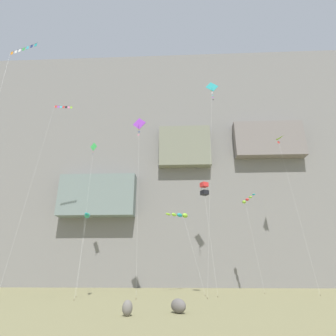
{
  "coord_description": "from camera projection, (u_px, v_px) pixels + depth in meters",
  "views": [
    {
      "loc": [
        -1.45,
        -8.88,
        3.64
      ],
      "look_at": [
        -2.78,
        22.2,
        15.33
      ],
      "focal_mm": 28.42,
      "sensor_mm": 36.0,
      "label": 1
    }
  ],
  "objects": [
    {
      "name": "cliff_face",
      "position": [
        184.0,
        169.0,
        71.46
      ],
      "size": [
        180.0,
        25.27,
        57.04
      ],
      "color": "slate",
      "rests_on": "ground"
    },
    {
      "name": "boulder_foreground_right",
      "position": [
        178.0,
        306.0,
        22.76
      ],
      "size": [
        1.75,
        1.77,
        1.16
      ],
      "color": "#605B59",
      "rests_on": "ground"
    },
    {
      "name": "boulder_mid_field",
      "position": [
        127.0,
        308.0,
        21.44
      ],
      "size": [
        0.97,
        0.98,
        1.19
      ],
      "color": "slate",
      "rests_on": "ground"
    },
    {
      "name": "kite_banner_high_right",
      "position": [
        59.0,
        119.0,
        48.65
      ],
      "size": [
        3.41,
        5.95,
        32.33
      ],
      "color": "black",
      "rests_on": "ground"
    },
    {
      "name": "kite_delta_front_field",
      "position": [
        277.0,
        145.0,
        49.43
      ],
      "size": [
        1.77,
        5.0,
        25.96
      ],
      "color": "#8CCC33",
      "rests_on": "ground"
    },
    {
      "name": "kite_diamond_mid_center",
      "position": [
        139.0,
        126.0,
        43.61
      ],
      "size": [
        2.37,
        2.73,
        27.2
      ],
      "color": "purple",
      "rests_on": "ground"
    },
    {
      "name": "kite_diamond_far_left",
      "position": [
        93.0,
        151.0,
        48.71
      ],
      "size": [
        2.69,
        6.3,
        25.64
      ],
      "color": "green",
      "rests_on": "ground"
    },
    {
      "name": "kite_windsock_upper_left",
      "position": [
        247.0,
        200.0,
        47.37
      ],
      "size": [
        1.76,
        3.9,
        15.65
      ],
      "color": "#8CCC33",
      "rests_on": "ground"
    },
    {
      "name": "kite_diamond_near_cliff",
      "position": [
        212.0,
        92.0,
        46.23
      ],
      "size": [
        3.79,
        2.14,
        34.53
      ],
      "color": "teal",
      "rests_on": "ground"
    },
    {
      "name": "kite_windsock_low_right",
      "position": [
        180.0,
        215.0,
        44.76
      ],
      "size": [
        5.79,
        5.36,
        12.48
      ],
      "color": "#8CCC33",
      "rests_on": "ground"
    },
    {
      "name": "kite_banner_mid_right",
      "position": [
        15.0,
        71.0,
        26.14
      ],
      "size": [
        3.58,
        3.11,
        25.02
      ],
      "color": "black",
      "rests_on": "ground"
    },
    {
      "name": "kite_box_upper_right",
      "position": [
        204.0,
        189.0,
        41.7
      ],
      "size": [
        1.65,
        2.13,
        16.26
      ],
      "color": "red",
      "rests_on": "ground"
    },
    {
      "name": "kite_windsock_mid_left",
      "position": [
        87.0,
        215.0,
        36.89
      ],
      "size": [
        1.53,
        3.57,
        11.0
      ],
      "color": "teal",
      "rests_on": "ground"
    }
  ]
}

